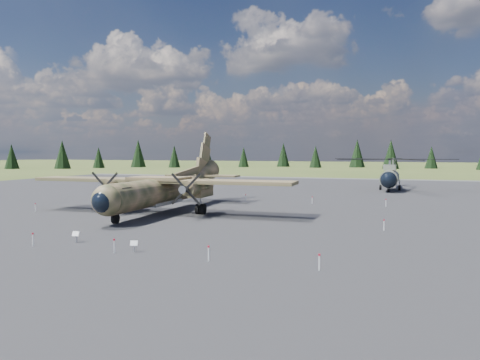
% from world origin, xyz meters
% --- Properties ---
extents(ground, '(500.00, 500.00, 0.00)m').
position_xyz_m(ground, '(0.00, 0.00, 0.00)').
color(ground, '#535E29').
rests_on(ground, ground).
extents(apron, '(120.00, 120.00, 0.04)m').
position_xyz_m(apron, '(0.00, 10.00, 0.00)').
color(apron, '#535357').
rests_on(apron, ground).
extents(transport_plane, '(26.61, 24.20, 8.79)m').
position_xyz_m(transport_plane, '(-4.43, 4.12, 2.52)').
color(transport_plane, '#30391E').
rests_on(transport_plane, ground).
extents(helicopter_near, '(19.72, 23.12, 4.95)m').
position_xyz_m(helicopter_near, '(15.66, 37.94, 3.51)').
color(helicopter_near, gray).
rests_on(helicopter_near, ground).
extents(info_placard_left, '(0.48, 0.22, 0.74)m').
position_xyz_m(info_placard_left, '(-2.25, -11.60, 0.49)').
color(info_placard_left, gray).
rests_on(info_placard_left, ground).
extents(info_placard_right, '(0.47, 0.31, 0.69)m').
position_xyz_m(info_placard_right, '(2.93, -12.86, 0.46)').
color(info_placard_right, gray).
rests_on(info_placard_right, ground).
extents(barrier_fence, '(33.12, 29.62, 0.85)m').
position_xyz_m(barrier_fence, '(-0.46, -0.08, 0.51)').
color(barrier_fence, white).
rests_on(barrier_fence, ground).
extents(treeline, '(298.28, 301.34, 10.87)m').
position_xyz_m(treeline, '(0.95, -2.74, 4.78)').
color(treeline, black).
rests_on(treeline, ground).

